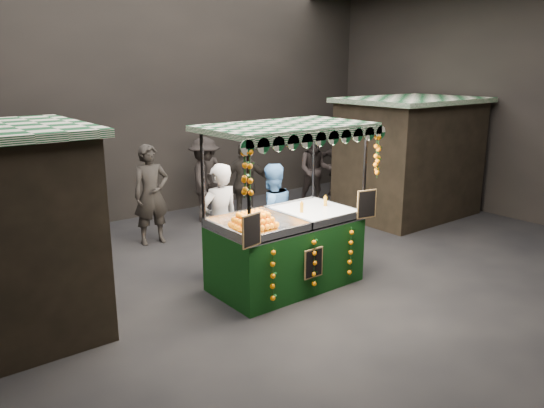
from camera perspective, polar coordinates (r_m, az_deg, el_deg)
ground at (r=8.42m, az=3.33°, el=-8.26°), size 12.00×12.00×0.00m
market_hall at (r=7.76m, az=3.71°, el=15.41°), size 12.10×10.10×5.05m
neighbour_stall_right at (r=12.18m, az=14.46°, el=4.90°), size 3.00×2.20×2.60m
juice_stall at (r=7.99m, az=1.66°, el=-3.66°), size 2.54×1.50×2.46m
vendor_grey at (r=8.31m, az=-5.62°, el=-1.89°), size 0.68×0.46×1.84m
vendor_blue at (r=8.86m, az=-0.08°, el=-1.15°), size 0.94×0.79×1.73m
shopper_0 at (r=10.15m, az=-12.81°, el=0.98°), size 0.73×0.52×1.88m
shopper_1 at (r=12.66m, az=4.65°, el=3.64°), size 1.07×1.05×1.74m
shopper_2 at (r=11.02m, az=-2.87°, el=2.11°), size 1.11×0.91×1.77m
shopper_3 at (r=11.47m, az=-7.19°, el=2.62°), size 1.22×1.35×1.81m
shopper_5 at (r=13.76m, az=7.34°, el=4.54°), size 1.21×1.70×1.77m
shopper_6 at (r=12.42m, az=-6.68°, el=2.89°), size 0.56×0.66×1.53m
shopper_7 at (r=11.07m, az=-22.11°, el=0.52°), size 0.63×0.84×1.56m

